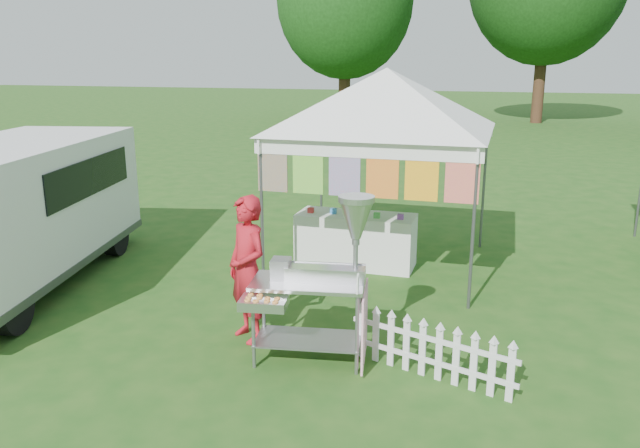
% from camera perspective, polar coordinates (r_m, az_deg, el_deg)
% --- Properties ---
extents(ground, '(120.00, 120.00, 0.00)m').
position_cam_1_polar(ground, '(6.70, -0.40, -12.88)').
color(ground, '#1E4E16').
rests_on(ground, ground).
extents(canopy_main, '(4.24, 4.24, 3.45)m').
position_cam_1_polar(canopy_main, '(9.33, 6.14, 13.96)').
color(canopy_main, '#59595E').
rests_on(canopy_main, ground).
extents(donut_cart, '(1.31, 1.06, 1.80)m').
position_cam_1_polar(donut_cart, '(6.38, 0.57, -3.97)').
color(donut_cart, gray).
rests_on(donut_cart, ground).
extents(vendor, '(0.73, 0.69, 1.68)m').
position_cam_1_polar(vendor, '(7.04, -6.65, -4.12)').
color(vendor, '#B21521').
rests_on(vendor, ground).
extents(cargo_van, '(2.92, 5.12, 2.00)m').
position_cam_1_polar(cargo_van, '(9.70, -26.28, 1.16)').
color(cargo_van, silver).
rests_on(cargo_van, ground).
extents(picket_fence, '(1.72, 0.58, 0.56)m').
position_cam_1_polar(picket_fence, '(6.45, 10.08, -11.40)').
color(picket_fence, silver).
rests_on(picket_fence, ground).
extents(display_table, '(1.80, 0.70, 0.82)m').
position_cam_1_polar(display_table, '(9.66, 3.29, -1.46)').
color(display_table, white).
rests_on(display_table, ground).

